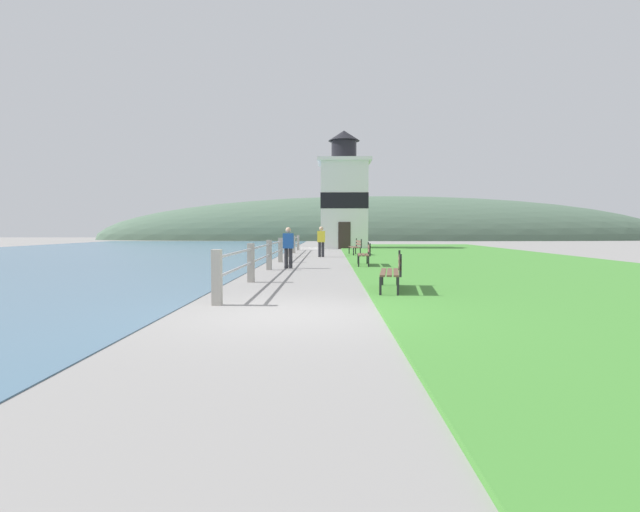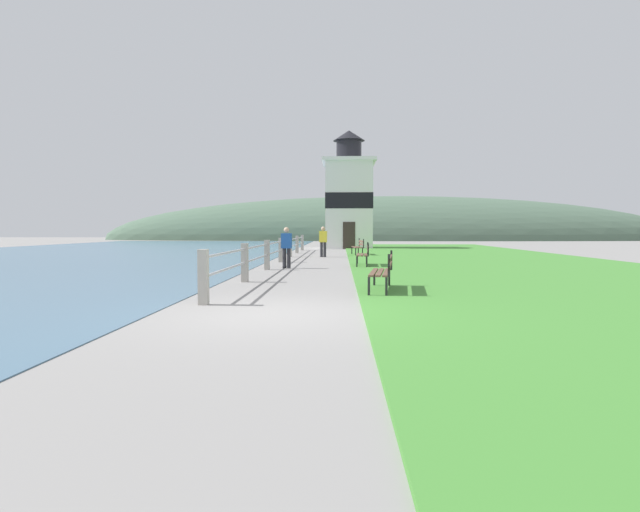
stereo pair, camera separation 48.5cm
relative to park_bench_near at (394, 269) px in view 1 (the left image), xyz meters
name	(u,v)px [view 1 (the left image)]	position (x,y,z in m)	size (l,w,h in m)	color
ground_plane	(289,314)	(-2.18, -2.99, -0.54)	(160.00, 160.00, 0.00)	gray
grass_verge	(473,259)	(5.39, 12.34, -0.51)	(12.00, 46.02, 0.06)	#428433
water_strip	(25,259)	(-16.25, 12.34, -0.53)	(24.00, 73.63, 0.01)	#476B84
seawall_railing	(280,248)	(-3.65, 10.54, 0.08)	(0.18, 25.26, 1.08)	#A8A399
park_bench_near	(394,269)	(0.00, 0.00, 0.00)	(0.72, 2.01, 0.94)	brown
park_bench_midway	(365,253)	(-0.07, 7.93, 0.00)	(0.55, 1.82, 0.94)	brown
park_bench_far	(356,246)	(0.01, 16.17, 0.00)	(0.64, 1.88, 0.94)	brown
lighthouse	(344,198)	(-0.36, 26.98, 3.32)	(4.02, 4.02, 8.99)	white
person_strolling	(321,241)	(-1.91, 14.70, 0.33)	(0.41, 0.25, 1.61)	#28282D
person_by_railing	(288,246)	(-3.01, 7.04, 0.29)	(0.40, 0.25, 1.54)	#28282D
distant_hillside	(382,240)	(5.82, 57.68, -0.54)	(80.00, 16.00, 12.00)	#4C6651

